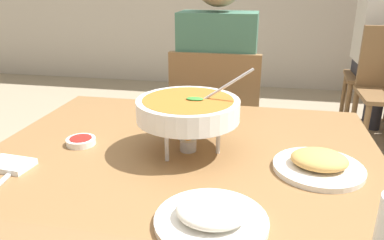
{
  "coord_description": "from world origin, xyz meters",
  "views": [
    {
      "loc": [
        0.22,
        -0.98,
        1.2
      ],
      "look_at": [
        0.0,
        0.15,
        0.77
      ],
      "focal_mm": 34.86,
      "sensor_mm": 36.0,
      "label": 1
    }
  ],
  "objects_px": {
    "rice_plate": "(211,216)",
    "appetizer_plate": "(319,164)",
    "dining_table_main": "(182,183)",
    "diner_main": "(218,79)",
    "patron_bg_middle": "(375,40)",
    "sauce_dish": "(80,142)",
    "curry_bowl": "(188,110)",
    "chair_diner_main": "(216,126)"
  },
  "relations": [
    {
      "from": "rice_plate",
      "to": "appetizer_plate",
      "type": "height_order",
      "value": "same"
    },
    {
      "from": "dining_table_main",
      "to": "diner_main",
      "type": "relative_size",
      "value": 0.89
    },
    {
      "from": "diner_main",
      "to": "appetizer_plate",
      "type": "xyz_separation_m",
      "value": [
        0.38,
        -0.84,
        -0.01
      ]
    },
    {
      "from": "rice_plate",
      "to": "patron_bg_middle",
      "type": "relative_size",
      "value": 0.18
    },
    {
      "from": "rice_plate",
      "to": "sauce_dish",
      "type": "distance_m",
      "value": 0.56
    },
    {
      "from": "curry_bowl",
      "to": "rice_plate",
      "type": "distance_m",
      "value": 0.38
    },
    {
      "from": "appetizer_plate",
      "to": "patron_bg_middle",
      "type": "relative_size",
      "value": 0.18
    },
    {
      "from": "curry_bowl",
      "to": "chair_diner_main",
      "type": "bearing_deg",
      "value": 91.06
    },
    {
      "from": "curry_bowl",
      "to": "sauce_dish",
      "type": "distance_m",
      "value": 0.36
    },
    {
      "from": "appetizer_plate",
      "to": "sauce_dish",
      "type": "height_order",
      "value": "appetizer_plate"
    },
    {
      "from": "chair_diner_main",
      "to": "sauce_dish",
      "type": "distance_m",
      "value": 0.87
    },
    {
      "from": "sauce_dish",
      "to": "patron_bg_middle",
      "type": "height_order",
      "value": "patron_bg_middle"
    },
    {
      "from": "chair_diner_main",
      "to": "curry_bowl",
      "type": "bearing_deg",
      "value": -88.94
    },
    {
      "from": "sauce_dish",
      "to": "patron_bg_middle",
      "type": "xyz_separation_m",
      "value": [
        1.42,
        2.38,
        0.01
      ]
    },
    {
      "from": "appetizer_plate",
      "to": "patron_bg_middle",
      "type": "bearing_deg",
      "value": 73.47
    },
    {
      "from": "dining_table_main",
      "to": "patron_bg_middle",
      "type": "bearing_deg",
      "value": 65.18
    },
    {
      "from": "chair_diner_main",
      "to": "rice_plate",
      "type": "xyz_separation_m",
      "value": [
        0.14,
        -1.1,
        0.23
      ]
    },
    {
      "from": "chair_diner_main",
      "to": "patron_bg_middle",
      "type": "xyz_separation_m",
      "value": [
        1.1,
        1.6,
        0.24
      ]
    },
    {
      "from": "chair_diner_main",
      "to": "sauce_dish",
      "type": "bearing_deg",
      "value": -112.63
    },
    {
      "from": "dining_table_main",
      "to": "chair_diner_main",
      "type": "distance_m",
      "value": 0.78
    },
    {
      "from": "diner_main",
      "to": "patron_bg_middle",
      "type": "height_order",
      "value": "same"
    },
    {
      "from": "rice_plate",
      "to": "appetizer_plate",
      "type": "xyz_separation_m",
      "value": [
        0.25,
        0.29,
        0.0
      ]
    },
    {
      "from": "diner_main",
      "to": "sauce_dish",
      "type": "distance_m",
      "value": 0.87
    },
    {
      "from": "appetizer_plate",
      "to": "dining_table_main",
      "type": "bearing_deg",
      "value": 174.88
    },
    {
      "from": "dining_table_main",
      "to": "sauce_dish",
      "type": "xyz_separation_m",
      "value": [
        -0.32,
        -0.0,
        0.11
      ]
    },
    {
      "from": "rice_plate",
      "to": "chair_diner_main",
      "type": "bearing_deg",
      "value": 97.05
    },
    {
      "from": "sauce_dish",
      "to": "curry_bowl",
      "type": "bearing_deg",
      "value": 4.58
    },
    {
      "from": "patron_bg_middle",
      "to": "curry_bowl",
      "type": "bearing_deg",
      "value": -114.75
    },
    {
      "from": "dining_table_main",
      "to": "patron_bg_middle",
      "type": "height_order",
      "value": "patron_bg_middle"
    },
    {
      "from": "patron_bg_middle",
      "to": "diner_main",
      "type": "bearing_deg",
      "value": -124.97
    },
    {
      "from": "chair_diner_main",
      "to": "sauce_dish",
      "type": "xyz_separation_m",
      "value": [
        -0.32,
        -0.78,
        0.22
      ]
    },
    {
      "from": "curry_bowl",
      "to": "rice_plate",
      "type": "relative_size",
      "value": 1.39
    },
    {
      "from": "diner_main",
      "to": "appetizer_plate",
      "type": "distance_m",
      "value": 0.92
    },
    {
      "from": "sauce_dish",
      "to": "dining_table_main",
      "type": "bearing_deg",
      "value": 0.84
    },
    {
      "from": "diner_main",
      "to": "sauce_dish",
      "type": "height_order",
      "value": "diner_main"
    },
    {
      "from": "chair_diner_main",
      "to": "diner_main",
      "type": "xyz_separation_m",
      "value": [
        0.0,
        0.03,
        0.24
      ]
    },
    {
      "from": "curry_bowl",
      "to": "appetizer_plate",
      "type": "relative_size",
      "value": 1.39
    },
    {
      "from": "dining_table_main",
      "to": "rice_plate",
      "type": "distance_m",
      "value": 0.37
    },
    {
      "from": "chair_diner_main",
      "to": "diner_main",
      "type": "distance_m",
      "value": 0.24
    },
    {
      "from": "chair_diner_main",
      "to": "patron_bg_middle",
      "type": "relative_size",
      "value": 0.69
    },
    {
      "from": "chair_diner_main",
      "to": "patron_bg_middle",
      "type": "distance_m",
      "value": 1.96
    },
    {
      "from": "dining_table_main",
      "to": "patron_bg_middle",
      "type": "distance_m",
      "value": 2.62
    }
  ]
}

